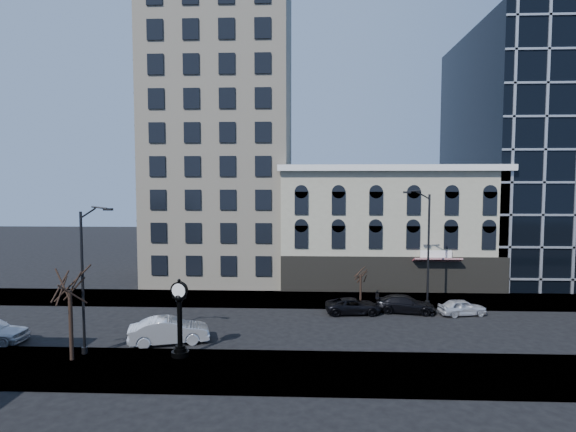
{
  "coord_description": "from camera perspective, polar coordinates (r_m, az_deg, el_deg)",
  "views": [
    {
      "loc": [
        3.52,
        -32.59,
        10.47
      ],
      "look_at": [
        2.0,
        4.0,
        8.0
      ],
      "focal_mm": 28.0,
      "sensor_mm": 36.0,
      "label": 1
    }
  ],
  "objects": [
    {
      "name": "bare_tree_far",
      "position": [
        41.33,
        9.23,
        -6.81
      ],
      "size": [
        2.12,
        2.12,
        3.64
      ],
      "color": "black",
      "rests_on": "sidewalk_far"
    },
    {
      "name": "bare_tree_near",
      "position": [
        29.56,
        -26.02,
        -6.8
      ],
      "size": [
        3.92,
        3.92,
        6.73
      ],
      "color": "black",
      "rests_on": "sidewalk_near"
    },
    {
      "name": "sidewalk_near",
      "position": [
        26.93,
        -5.62,
        -18.9
      ],
      "size": [
        160.0,
        6.0,
        0.12
      ],
      "primitive_type": "cube",
      "color": "gray",
      "rests_on": "ground"
    },
    {
      "name": "ground",
      "position": [
        34.41,
        -3.71,
        -13.86
      ],
      "size": [
        160.0,
        160.0,
        0.0
      ],
      "primitive_type": "plane",
      "color": "black",
      "rests_on": "ground"
    },
    {
      "name": "victorian_row",
      "position": [
        49.42,
        12.25,
        -1.42
      ],
      "size": [
        22.6,
        11.19,
        12.5
      ],
      "color": "#ABA68C",
      "rests_on": "ground"
    },
    {
      "name": "street_lamp_near",
      "position": [
        29.62,
        -23.72,
        -2.92
      ],
      "size": [
        2.39,
        0.72,
        9.3
      ],
      "rotation": [
        0.0,
        0.0,
        -0.19
      ],
      "color": "black",
      "rests_on": "sidewalk_near"
    },
    {
      "name": "car_far_c",
      "position": [
        39.66,
        21.24,
        -10.74
      ],
      "size": [
        4.04,
        2.24,
        1.3
      ],
      "primitive_type": "imported",
      "rotation": [
        0.0,
        0.0,
        1.76
      ],
      "color": "silver",
      "rests_on": "ground"
    },
    {
      "name": "car_far_b",
      "position": [
        38.99,
        14.65,
        -10.77
      ],
      "size": [
        5.13,
        2.75,
        1.41
      ],
      "primitive_type": "imported",
      "rotation": [
        0.0,
        0.0,
        1.41
      ],
      "color": "black",
      "rests_on": "ground"
    },
    {
      "name": "car_far_a",
      "position": [
        37.86,
        8.32,
        -11.24
      ],
      "size": [
        4.74,
        2.46,
        1.28
      ],
      "primitive_type": "imported",
      "rotation": [
        0.0,
        0.0,
        1.64
      ],
      "color": "black",
      "rests_on": "ground"
    },
    {
      "name": "glass_office",
      "position": [
        60.71,
        30.58,
        6.66
      ],
      "size": [
        20.0,
        20.15,
        28.0
      ],
      "color": "black",
      "rests_on": "ground"
    },
    {
      "name": "car_near_b",
      "position": [
        31.76,
        -14.85,
        -13.89
      ],
      "size": [
        5.51,
        3.23,
        1.71
      ],
      "primitive_type": "imported",
      "rotation": [
        0.0,
        0.0,
        1.86
      ],
      "color": "silver",
      "rests_on": "ground"
    },
    {
      "name": "cream_tower",
      "position": [
        53.11,
        -8.34,
        13.41
      ],
      "size": [
        15.9,
        15.4,
        42.5
      ],
      "color": "beige",
      "rests_on": "ground"
    },
    {
      "name": "sidewalk_far",
      "position": [
        42.05,
        -2.54,
        -10.48
      ],
      "size": [
        160.0,
        6.0,
        0.12
      ],
      "primitive_type": "cube",
      "color": "gray",
      "rests_on": "ground"
    },
    {
      "name": "street_lamp_far",
      "position": [
        39.88,
        16.44,
        -0.12
      ],
      "size": [
        2.64,
        0.4,
        10.19
      ],
      "rotation": [
        0.0,
        0.0,
        3.14
      ],
      "color": "black",
      "rests_on": "sidewalk_far"
    },
    {
      "name": "street_clock",
      "position": [
        28.69,
        -13.59,
        -12.86
      ],
      "size": [
        1.08,
        1.08,
        4.75
      ],
      "rotation": [
        0.0,
        0.0,
        -0.18
      ],
      "color": "black",
      "rests_on": "sidewalk_near"
    }
  ]
}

